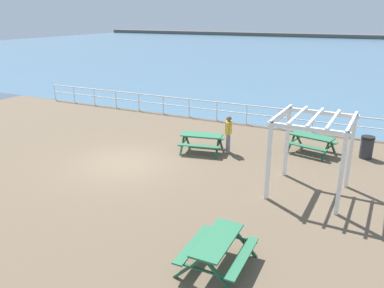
{
  "coord_description": "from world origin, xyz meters",
  "views": [
    {
      "loc": [
        8.9,
        -11.78,
        5.78
      ],
      "look_at": [
        2.5,
        1.25,
        0.8
      ],
      "focal_mm": 35.51,
      "sensor_mm": 36.0,
      "label": 1
    }
  ],
  "objects_px": {
    "picnic_table_near_left": "(202,139)",
    "visitor": "(228,132)",
    "picnic_table_mid_centre": "(312,140)",
    "litter_bin": "(367,147)",
    "lattice_pergola": "(313,137)",
    "picnic_table_near_right": "(217,246)"
  },
  "relations": [
    {
      "from": "lattice_pergola",
      "to": "litter_bin",
      "type": "height_order",
      "value": "lattice_pergola"
    },
    {
      "from": "picnic_table_mid_centre",
      "to": "lattice_pergola",
      "type": "bearing_deg",
      "value": -68.55
    },
    {
      "from": "visitor",
      "to": "lattice_pergola",
      "type": "bearing_deg",
      "value": 140.06
    },
    {
      "from": "lattice_pergola",
      "to": "picnic_table_near_right",
      "type": "bearing_deg",
      "value": -101.24
    },
    {
      "from": "picnic_table_near_right",
      "to": "visitor",
      "type": "bearing_deg",
      "value": 18.6
    },
    {
      "from": "picnic_table_near_left",
      "to": "litter_bin",
      "type": "relative_size",
      "value": 2.18
    },
    {
      "from": "litter_bin",
      "to": "lattice_pergola",
      "type": "bearing_deg",
      "value": -109.86
    },
    {
      "from": "lattice_pergola",
      "to": "picnic_table_near_left",
      "type": "bearing_deg",
      "value": 158.91
    },
    {
      "from": "visitor",
      "to": "lattice_pergola",
      "type": "height_order",
      "value": "lattice_pergola"
    },
    {
      "from": "picnic_table_near_right",
      "to": "litter_bin",
      "type": "height_order",
      "value": "litter_bin"
    },
    {
      "from": "picnic_table_mid_centre",
      "to": "visitor",
      "type": "bearing_deg",
      "value": -140.59
    },
    {
      "from": "picnic_table_near_left",
      "to": "visitor",
      "type": "relative_size",
      "value": 1.25
    },
    {
      "from": "visitor",
      "to": "picnic_table_mid_centre",
      "type": "bearing_deg",
      "value": -160.98
    },
    {
      "from": "picnic_table_mid_centre",
      "to": "litter_bin",
      "type": "relative_size",
      "value": 2.21
    },
    {
      "from": "picnic_table_mid_centre",
      "to": "lattice_pergola",
      "type": "distance_m",
      "value": 4.38
    },
    {
      "from": "picnic_table_mid_centre",
      "to": "litter_bin",
      "type": "xyz_separation_m",
      "value": [
        2.19,
        0.35,
        -0.1
      ]
    },
    {
      "from": "picnic_table_near_right",
      "to": "lattice_pergola",
      "type": "distance_m",
      "value": 5.43
    },
    {
      "from": "picnic_table_near_left",
      "to": "visitor",
      "type": "height_order",
      "value": "visitor"
    },
    {
      "from": "picnic_table_mid_centre",
      "to": "litter_bin",
      "type": "bearing_deg",
      "value": 22.34
    },
    {
      "from": "picnic_table_near_left",
      "to": "lattice_pergola",
      "type": "bearing_deg",
      "value": -35.07
    },
    {
      "from": "picnic_table_near_left",
      "to": "lattice_pergola",
      "type": "distance_m",
      "value": 5.6
    },
    {
      "from": "picnic_table_mid_centre",
      "to": "litter_bin",
      "type": "height_order",
      "value": "litter_bin"
    }
  ]
}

